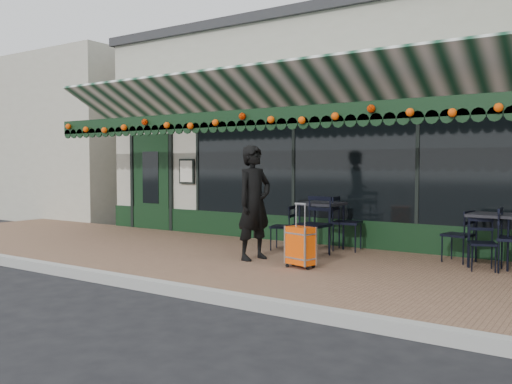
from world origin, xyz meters
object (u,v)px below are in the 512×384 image
Objects in this scene: suitcase at (300,246)px; chair_b_right at (347,223)px; chair_a_left at (458,236)px; chair_a_front at (482,244)px; cafe_table_a at (492,219)px; chair_b_left at (283,227)px; chair_b_front at (313,226)px; cafe_table_b at (322,207)px; woman at (254,203)px.

chair_b_right reaches higher than suitcase.
chair_a_left reaches higher than chair_a_front.
cafe_table_a is 3.40m from chair_b_left.
chair_a_front is 0.78× the size of chair_b_right.
chair_a_left is 0.82× the size of chair_b_front.
chair_a_left reaches higher than chair_b_left.
chair_b_front is at bearing -77.25° from cafe_table_b.
cafe_table_a is 2.71m from chair_b_front.
chair_b_right is at bearing 174.81° from cafe_table_a.
chair_b_left is at bearing 145.43° from suitcase.
cafe_table_a is 0.50m from chair_a_front.
woman reaches higher than chair_a_left.
chair_b_left is (-3.37, -0.36, -0.31)m from cafe_table_a.
woman is 2.27× the size of chair_b_left.
cafe_table_b reaches higher than chair_a_front.
suitcase is at bearing -144.56° from cafe_table_a.
chair_a_left is 1.09× the size of chair_a_front.
cafe_table_b is at bearing -179.30° from cafe_table_a.
chair_b_left is (-1.07, 1.28, 0.08)m from suitcase.
chair_b_front is (0.74, -0.28, 0.10)m from chair_b_left.
cafe_table_b is 1.03× the size of chair_a_left.
chair_b_right is 0.96× the size of chair_b_front.
chair_b_right is (0.98, 0.58, 0.08)m from chair_b_left.
chair_b_right is 0.89m from chair_b_front.
cafe_table_a is 0.96× the size of chair_a_left.
chair_a_left is (2.74, 1.55, -0.49)m from woman.
chair_b_left is at bearing 160.71° from chair_a_front.
woman is 1.81× the size of chair_b_front.
woman is 1.49m from cafe_table_b.
cafe_table_a is at bearing 51.15° from suitcase.
cafe_table_a is at bearing 89.22° from chair_a_left.
cafe_table_b is at bearing 115.00° from chair_b_right.
chair_b_front is at bearing 155.51° from chair_b_right.
chair_b_front is (-0.23, -0.85, 0.02)m from chair_b_right.
chair_a_front is at bearing -98.40° from cafe_table_a.
chair_b_left is at bearing -173.94° from cafe_table_a.
woman reaches higher than suitcase.
chair_b_front is (-2.63, -0.64, -0.21)m from cafe_table_a.
chair_b_right is (-1.89, 0.11, 0.07)m from chair_a_left.
suitcase is at bearing -34.71° from chair_a_left.
woman is 2.20× the size of chair_a_left.
cafe_table_b is (-0.46, 1.61, 0.44)m from suitcase.
chair_a_left is 2.90m from chair_b_left.
woman is at bearing -49.40° from chair_a_left.
suitcase is 1.18× the size of chair_b_left.
woman is 1.89× the size of chair_b_right.
suitcase is 1.25× the size of chair_a_front.
chair_a_front is 0.75× the size of chair_b_front.
chair_a_left is 1.03× the size of chair_b_left.
cafe_table_b reaches higher than chair_a_left.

